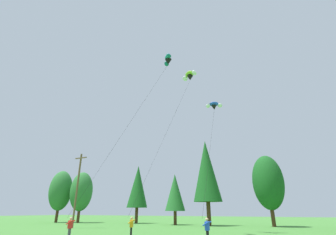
% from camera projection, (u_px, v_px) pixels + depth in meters
% --- Properties ---
extents(treeline_tree_a, '(4.57, 4.57, 10.25)m').
position_uv_depth(treeline_tree_a, '(61.00, 191.00, 51.49)').
color(treeline_tree_a, '#472D19').
rests_on(treeline_tree_a, ground_plane).
extents(treeline_tree_b, '(4.44, 4.44, 9.79)m').
position_uv_depth(treeline_tree_b, '(81.00, 191.00, 50.23)').
color(treeline_tree_b, '#472D19').
rests_on(treeline_tree_b, ground_plane).
extents(treeline_tree_c, '(3.95, 3.95, 10.69)m').
position_uv_depth(treeline_tree_c, '(138.00, 186.00, 48.14)').
color(treeline_tree_c, '#472D19').
rests_on(treeline_tree_c, ground_plane).
extents(treeline_tree_d, '(3.43, 3.43, 8.31)m').
position_uv_depth(treeline_tree_d, '(175.00, 192.00, 42.51)').
color(treeline_tree_d, '#472D19').
rests_on(treeline_tree_d, ground_plane).
extents(treeline_tree_e, '(4.61, 4.61, 13.70)m').
position_uv_depth(treeline_tree_e, '(206.00, 170.00, 41.24)').
color(treeline_tree_e, '#472D19').
rests_on(treeline_tree_e, ground_plane).
extents(treeline_tree_f, '(4.62, 4.62, 10.44)m').
position_uv_depth(treeline_tree_f, '(268.00, 182.00, 37.87)').
color(treeline_tree_f, '#472D19').
rests_on(treeline_tree_f, ground_plane).
extents(utility_pole, '(2.20, 0.26, 10.09)m').
position_uv_depth(utility_pole, '(77.00, 187.00, 34.69)').
color(utility_pole, brown).
rests_on(utility_pole, ground_plane).
extents(kite_flyer_near, '(0.69, 0.71, 1.69)m').
position_uv_depth(kite_flyer_near, '(70.00, 226.00, 19.57)').
color(kite_flyer_near, '#4C4C51').
rests_on(kite_flyer_near, ground_plane).
extents(kite_flyer_mid, '(0.71, 0.73, 1.69)m').
position_uv_depth(kite_flyer_mid, '(131.00, 225.00, 20.97)').
color(kite_flyer_mid, black).
rests_on(kite_flyer_mid, ground_plane).
extents(kite_flyer_far, '(0.54, 0.57, 1.69)m').
position_uv_depth(kite_flyer_far, '(207.00, 228.00, 17.51)').
color(kite_flyer_far, black).
rests_on(kite_flyer_far, ground_plane).
extents(parafoil_kite_high_teal, '(6.48, 8.33, 18.32)m').
position_uv_depth(parafoil_kite_high_teal, '(168.00, 60.00, 29.72)').
color(parafoil_kite_high_teal, teal).
extents(parafoil_kite_mid_lime_white, '(4.51, 8.32, 17.81)m').
position_uv_depth(parafoil_kite_mid_lime_white, '(190.00, 76.00, 32.12)').
color(parafoil_kite_mid_lime_white, '#93D633').
extents(parafoil_kite_far_blue_white, '(2.08, 9.59, 13.25)m').
position_uv_depth(parafoil_kite_far_blue_white, '(214.00, 106.00, 30.27)').
color(parafoil_kite_far_blue_white, blue).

